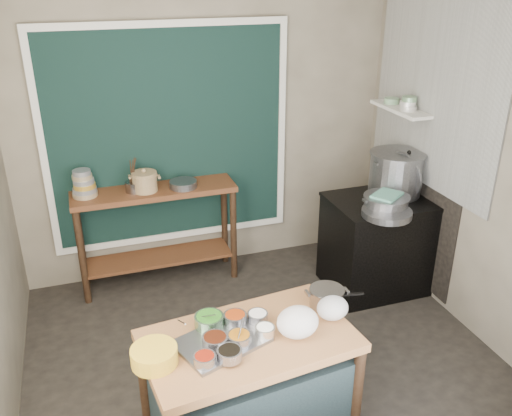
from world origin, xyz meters
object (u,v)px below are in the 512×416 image
object	(u,v)px
condiment_tray	(221,341)
utensil_cup	(134,186)
saucepan	(326,298)
yellow_basin	(154,356)
stove_block	(378,245)
stock_pot	(396,173)
steamer	(386,203)
back_counter	(158,236)
ceramic_crock	(145,183)
prep_table	(249,386)

from	to	relation	value
condiment_tray	utensil_cup	world-z (taller)	utensil_cup
saucepan	utensil_cup	world-z (taller)	utensil_cup
yellow_basin	utensil_cup	size ratio (longest dim) A/B	1.69
stove_block	saucepan	xyz separation A→B (m)	(-1.09, -1.15, 0.39)
yellow_basin	saucepan	bearing A→B (deg)	9.88
condiment_tray	saucepan	bearing A→B (deg)	11.16
stove_block	utensil_cup	world-z (taller)	utensil_cup
stock_pot	steamer	size ratio (longest dim) A/B	1.27
yellow_basin	saucepan	distance (m)	1.16
utensil_cup	steamer	world-z (taller)	utensil_cup
back_counter	condiment_tray	bearing A→B (deg)	-88.20
yellow_basin	ceramic_crock	distance (m)	2.08
saucepan	ceramic_crock	world-z (taller)	ceramic_crock
prep_table	steamer	bearing A→B (deg)	28.90
stock_pot	back_counter	bearing A→B (deg)	162.86
saucepan	ceramic_crock	bearing A→B (deg)	127.25
utensil_cup	ceramic_crock	xyz separation A→B (m)	(0.09, -0.02, 0.03)
ceramic_crock	stock_pot	distance (m)	2.23
condiment_tray	yellow_basin	distance (m)	0.40
stove_block	condiment_tray	world-z (taller)	stove_block
stove_block	stock_pot	xyz separation A→B (m)	(0.16, 0.09, 0.65)
stove_block	saucepan	distance (m)	1.64
back_counter	steamer	world-z (taller)	steamer
back_counter	saucepan	xyz separation A→B (m)	(0.81, -1.88, 0.34)
stove_block	steamer	world-z (taller)	steamer
condiment_tray	saucepan	distance (m)	0.76
stove_block	utensil_cup	bearing A→B (deg)	160.74
back_counter	stock_pot	bearing A→B (deg)	-17.14
saucepan	condiment_tray	bearing A→B (deg)	-157.11
yellow_basin	stock_pot	bearing A→B (deg)	31.10
steamer	prep_table	bearing A→B (deg)	-144.98
yellow_basin	utensil_cup	world-z (taller)	utensil_cup
prep_table	yellow_basin	world-z (taller)	yellow_basin
yellow_basin	saucepan	xyz separation A→B (m)	(1.14, 0.20, 0.01)
yellow_basin	steamer	size ratio (longest dim) A/B	0.66
utensil_cup	stock_pot	world-z (taller)	stock_pot
stock_pot	ceramic_crock	bearing A→B (deg)	164.17
ceramic_crock	condiment_tray	bearing A→B (deg)	-85.94
saucepan	utensil_cup	bearing A→B (deg)	129.27
prep_table	yellow_basin	xyz separation A→B (m)	(-0.57, -0.05, 0.43)
yellow_basin	stove_block	bearing A→B (deg)	31.20
stove_block	yellow_basin	distance (m)	2.64
condiment_tray	utensil_cup	bearing A→B (deg)	96.64
utensil_cup	steamer	xyz separation A→B (m)	(1.98, -0.92, -0.05)
back_counter	stove_block	distance (m)	2.04
stove_block	yellow_basin	xyz separation A→B (m)	(-2.23, -1.35, 0.38)
back_counter	ceramic_crock	bearing A→B (deg)	-159.40
prep_table	condiment_tray	bearing A→B (deg)	174.13
back_counter	condiment_tray	size ratio (longest dim) A/B	2.89
steamer	stock_pot	bearing A→B (deg)	48.51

